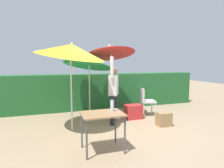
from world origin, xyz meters
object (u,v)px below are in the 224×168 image
Objects in this scene: umbrella_rainbow at (110,50)px; cooler_box at (133,112)px; person_vendor at (114,91)px; bottle_water at (112,106)px; umbrella_orange at (71,50)px; umbrella_yellow at (88,62)px; folding_table at (102,118)px; chair_plastic at (146,100)px; crate_cardboard at (164,119)px.

umbrella_rainbow reaches higher than cooler_box.
person_vendor is 1.54m from bottle_water.
umbrella_orange reaches higher than bottle_water.
umbrella_orange is at bearing -121.04° from umbrella_yellow.
umbrella_rainbow is at bearing 78.58° from person_vendor.
umbrella_orange is 4.80× the size of cooler_box.
umbrella_yellow reaches higher than cooler_box.
person_vendor reaches higher than folding_table.
chair_plastic is 2.39× the size of crate_cardboard.
umbrella_orange is 1.95m from folding_table.
person_vendor reaches higher than cooler_box.
cooler_box is 2.24m from bottle_water.
chair_plastic is (1.12, -0.33, -1.60)m from umbrella_rainbow.
umbrella_rainbow reaches higher than crate_cardboard.
umbrella_rainbow is 1.43m from person_vendor.
umbrella_yellow is (-0.69, 0.07, -0.36)m from umbrella_rainbow.
folding_table is at bearing -72.86° from umbrella_orange.
chair_plastic is at bearing 46.71° from bottle_water.
umbrella_yellow is 2.08m from cooler_box.
cooler_box is at bearing -24.91° from umbrella_yellow.
chair_plastic is 3.71× the size of bottle_water.
cooler_box is (0.74, 0.28, -0.72)m from person_vendor.
cooler_box reaches higher than crate_cardboard.
folding_table is at bearing -116.21° from person_vendor.
umbrella_orange is at bearing -166.19° from cooler_box.
person_vendor is at bearing 9.06° from umbrella_orange.
umbrella_yellow is at bearing 155.09° from cooler_box.
umbrella_orange is 1.27× the size of person_vendor.
umbrella_rainbow reaches higher than person_vendor.
folding_table is 3.33× the size of bottle_water.
umbrella_yellow is 1.14× the size of person_vendor.
umbrella_rainbow is 1.98m from chair_plastic.
bottle_water is at bearing 18.09° from folding_table.
cooler_box is at bearing 13.81° from umbrella_orange.
umbrella_yellow is at bearing 140.01° from crate_cardboard.
folding_table is at bearing -155.54° from crate_cardboard.
bottle_water is (-1.81, -1.92, 0.36)m from chair_plastic.
umbrella_orange is 6.40× the size of crate_cardboard.
umbrella_rainbow is 10.25× the size of bottle_water.
chair_plastic is 2.85m from folding_table.
umbrella_orange is at bearing 116.61° from bottle_water.
bottle_water is (-0.00, -2.32, -0.89)m from umbrella_yellow.
folding_table is at bearing -135.53° from chair_plastic.
person_vendor is 1.72m from folding_table.
person_vendor is 1.58m from crate_cardboard.
bottle_water reaches higher than cooler_box.
chair_plastic is at bearing -12.37° from umbrella_yellow.
folding_table is (-1.99, -0.91, 0.47)m from crate_cardboard.
folding_table is at bearing -161.91° from bottle_water.
bottle_water is at bearing -107.03° from umbrella_rainbow.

